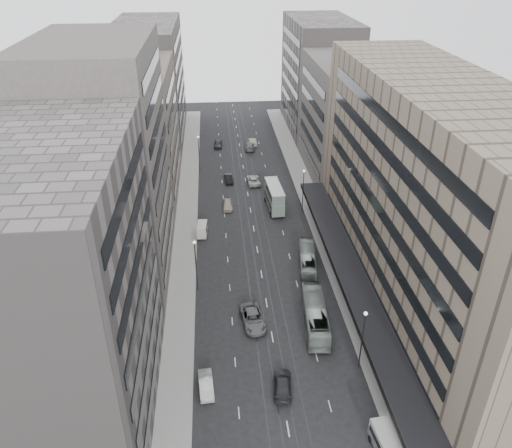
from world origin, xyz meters
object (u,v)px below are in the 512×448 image
object	(u,v)px
double_decker	(274,196)
sedan_2	(253,318)
bus_near	(315,315)
panel_van	(202,229)
bus_far	(307,260)
sedan_1	(206,385)
pedestrian	(394,399)
vw_microbus	(387,444)

from	to	relation	value
double_decker	sedan_2	world-z (taller)	double_decker
bus_near	double_decker	bearing A→B (deg)	-82.68
bus_near	panel_van	world-z (taller)	bus_near
bus_far	panel_van	distance (m)	19.74
sedan_2	bus_near	bearing A→B (deg)	-13.60
double_decker	sedan_1	distance (m)	45.12
bus_far	sedan_2	xyz separation A→B (m)	(-9.54, -12.47, -0.52)
pedestrian	sedan_2	bearing A→B (deg)	-69.81
double_decker	pedestrian	distance (m)	47.83
bus_near	pedestrian	distance (m)	15.18
pedestrian	bus_near	bearing A→B (deg)	-90.00
bus_near	bus_far	world-z (taller)	bus_near
sedan_1	pedestrian	xyz separation A→B (m)	(20.45, -4.07, 0.31)
vw_microbus	panel_van	size ratio (longest dim) A/B	1.33
vw_microbus	pedestrian	xyz separation A→B (m)	(2.75, 5.69, -0.38)
bus_near	bus_far	distance (m)	13.46
bus_near	panel_van	distance (m)	28.69
bus_far	sedan_1	distance (m)	28.07
sedan_1	vw_microbus	bearing A→B (deg)	-33.34
bus_far	vw_microbus	xyz separation A→B (m)	(1.94, -32.98, 0.04)
bus_near	sedan_1	xyz separation A→B (m)	(-14.36, -9.83, -0.90)
bus_near	pedestrian	xyz separation A→B (m)	(6.09, -13.90, -0.60)
bus_near	double_decker	world-z (taller)	double_decker
vw_microbus	pedestrian	size ratio (longest dim) A/B	2.74
bus_near	double_decker	size ratio (longest dim) A/B	1.33
bus_far	double_decker	size ratio (longest dim) A/B	1.12
bus_far	panel_van	size ratio (longest dim) A/B	2.69
bus_near	pedestrian	world-z (taller)	bus_near
bus_near	sedan_2	xyz separation A→B (m)	(-8.14, 0.91, -0.78)
vw_microbus	sedan_2	distance (m)	23.51
vw_microbus	sedan_1	bearing A→B (deg)	145.85
sedan_2	pedestrian	bearing A→B (deg)	-53.35
panel_van	sedan_2	world-z (taller)	panel_van
bus_near	vw_microbus	distance (m)	19.87
double_decker	sedan_2	bearing A→B (deg)	-105.10
sedan_2	panel_van	bearing A→B (deg)	98.83
bus_near	panel_van	bearing A→B (deg)	-53.65
bus_far	bus_near	bearing A→B (deg)	91.82
bus_far	pedestrian	size ratio (longest dim) A/B	5.54
vw_microbus	bus_far	bearing A→B (deg)	88.10
double_decker	sedan_1	xyz separation A→B (m)	(-13.03, -43.16, -1.84)
vw_microbus	panel_van	distance (m)	47.73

